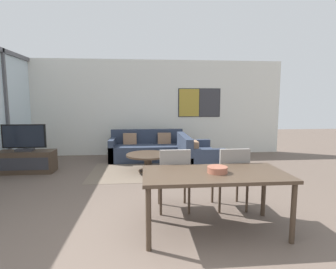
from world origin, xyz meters
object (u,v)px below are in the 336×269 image
Objects in this scene: television at (24,138)px; sofa_main at (147,150)px; dining_table at (214,178)px; sofa_side at (196,158)px; tv_console at (26,162)px; fruit_bowl at (217,169)px; coffee_table at (148,158)px; dining_chair_left at (174,176)px; dining_chair_centre at (231,175)px.

sofa_main is (2.73, 1.09, -0.51)m from television.
sofa_side is at bearing 83.16° from dining_table.
fruit_bowl is at bearing -40.53° from tv_console.
coffee_table is at bearing 105.11° from dining_table.
coffee_table is at bearing -3.33° from tv_console.
television is 3.90m from dining_chair_left.
dining_chair_left is (-0.42, 0.62, -0.14)m from dining_table.
dining_chair_centre reaches higher than fruit_bowl.
tv_console is at bearing 176.67° from coffee_table.
fruit_bowl is at bearing -121.77° from dining_chair_centre.
dining_table is (3.50, -3.00, 0.42)m from tv_console.
sofa_main is at bearing 21.79° from television.
dining_chair_centre reaches higher than sofa_side.
sofa_side is (3.85, -0.05, 0.03)m from tv_console.
dining_chair_left is at bearing 179.29° from dining_chair_centre.
sofa_side is at bearing 91.59° from dining_chair_centre.
television reaches higher than coffee_table.
fruit_bowl is at bearing -33.22° from dining_table.
television is (0.00, 0.00, 0.53)m from tv_console.
television is 3.89m from sofa_side.
sofa_main is 2.05× the size of coffee_table.
television is 0.62× the size of sofa_side.
sofa_main is at bearing 108.82° from dining_chair_centre.
sofa_main is 1.60m from sofa_side.
dining_table is at bearing -40.59° from tv_console.
sofa_side reaches higher than tv_console.
tv_console is 1.28× the size of coffee_table.
tv_console is at bearing 139.47° from fruit_bowl.
television reaches higher than dining_chair_centre.
coffee_table is at bearing 105.56° from fruit_bowl.
dining_chair_left is 0.82m from fruit_bowl.
tv_console is 3.85m from sofa_side.
sofa_side is at bearing -0.69° from television.
tv_console is 0.53m from television.
television is at bearing 139.46° from fruit_bowl.
dining_table is (0.77, -4.09, 0.39)m from sofa_main.
sofa_main is 1.25m from coffee_table.
television reaches higher than tv_console.
dining_table is at bearing -74.89° from coffee_table.
television is at bearing 148.64° from dining_chair_centre.
sofa_main is 2.16× the size of dining_chair_centre.
tv_console is 5.10× the size of fruit_bowl.
television is at bearing 90.00° from tv_console.
dining_table is 7.06× the size of fruit_bowl.
dining_chair_centre is at bearing 55.56° from dining_table.
tv_console is 2.94m from sofa_main.
fruit_bowl is at bearing -40.54° from television.
dining_chair_left is at bearing -81.09° from coffee_table.
dining_table is 1.86× the size of dining_chair_left.
sofa_main is at bearing 100.96° from fruit_bowl.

